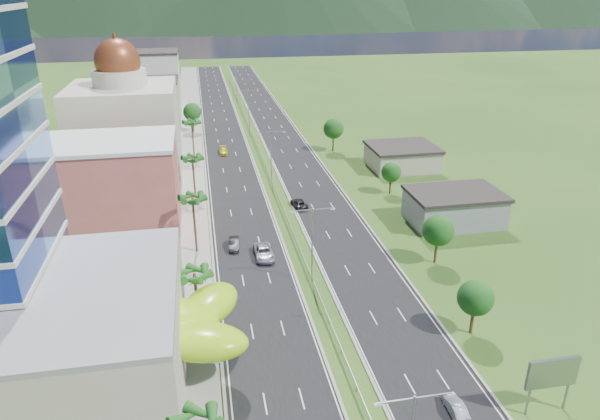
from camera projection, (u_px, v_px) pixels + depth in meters
ground at (329, 323)px, 64.87m from camera, size 500.00×500.00×0.00m
road_left at (224, 135)px, 144.91m from camera, size 11.00×260.00×0.04m
road_right at (278, 132)px, 147.49m from camera, size 11.00×260.00×0.04m
sidewalk_left at (188, 137)px, 143.26m from camera, size 7.00×260.00×0.12m
median_guardrail at (259, 150)px, 129.69m from camera, size 0.10×216.06×0.76m
streetlight_median_b at (312, 238)px, 71.26m from camera, size 6.04×0.25×11.00m
streetlight_median_c at (271, 152)px, 107.41m from camera, size 6.04×0.25×11.00m
streetlight_median_d at (249, 105)px, 148.08m from camera, size 6.04×0.25×11.00m
streetlight_median_e at (236, 79)px, 188.75m from camera, size 6.04×0.25×11.00m
mall_podium at (24, 347)px, 51.79m from camera, size 30.00×24.00×11.00m
lime_canopy at (153, 326)px, 55.85m from camera, size 18.00×15.00×7.40m
pink_shophouse at (114, 189)px, 86.03m from camera, size 20.00×15.00×15.00m
domed_building at (126, 130)px, 105.31m from camera, size 20.00×20.00×28.70m
midrise_grey at (143, 117)px, 129.39m from camera, size 16.00×15.00×16.00m
midrise_beige at (150, 105)px, 149.86m from camera, size 16.00×15.00×13.00m
midrise_white at (154, 82)px, 169.66m from camera, size 16.00×15.00×18.00m
billboard at (552, 375)px, 49.79m from camera, size 5.20×0.35×6.20m
shed_near at (454, 209)px, 91.30m from camera, size 15.00×10.00×5.00m
shed_far at (402, 158)px, 118.87m from camera, size 14.00×12.00×4.40m
palm_tree_b at (195, 276)px, 61.24m from camera, size 3.60×3.60×8.10m
palm_tree_c at (193, 200)px, 78.75m from camera, size 3.60×3.60×9.60m
palm_tree_d at (192, 160)px, 99.91m from camera, size 3.60×3.60×8.60m
palm_tree_e at (192, 124)px, 122.21m from camera, size 3.60×3.60×9.40m
leafy_tree_lfar at (192, 112)px, 145.87m from camera, size 4.90×4.90×8.05m
leafy_tree_ra at (475, 298)px, 61.23m from camera, size 4.20×4.20×6.90m
leafy_tree_rb at (438, 231)px, 76.95m from camera, size 4.55×4.55×7.47m
leafy_tree_rc at (391, 172)px, 103.09m from camera, size 3.85×3.85×6.33m
leafy_tree_rd at (333, 129)px, 129.04m from camera, size 4.90×4.90×8.05m
mountain_ridge at (276, 29)px, 481.87m from camera, size 860.00×140.00×90.00m
car_dark_left at (234, 244)px, 82.93m from camera, size 1.91×4.54×1.46m
car_silver_mid_left at (264, 252)px, 80.07m from camera, size 2.83×5.95×1.64m
car_yellow_far_left at (223, 151)px, 128.83m from camera, size 2.08×4.90×1.41m
car_silver_right at (455, 407)px, 51.14m from camera, size 1.46×3.91×1.28m
car_dark_far_right at (299, 203)px, 98.17m from camera, size 2.92×5.15×1.36m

